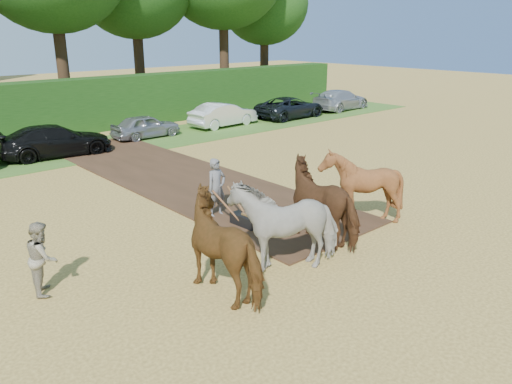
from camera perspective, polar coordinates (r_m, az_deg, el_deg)
name	(u,v)px	position (r m, az deg, el deg)	size (l,w,h in m)	color
ground	(270,240)	(14.08, 1.63, -5.54)	(120.00, 120.00, 0.00)	gold
earth_strip	(178,177)	(20.17, -8.96, 1.71)	(4.50, 17.00, 0.05)	#472D1C
grass_verge	(71,152)	(25.61, -20.43, 4.28)	(50.00, 5.00, 0.03)	#38601E
hedgerow	(34,110)	(29.53, -24.07, 8.51)	(46.00, 1.60, 3.00)	#14380F
spectator_near	(42,257)	(12.10, -23.22, -6.89)	(0.82, 0.64, 1.68)	#ADA788
plough_team	(304,210)	(13.19, 5.47, -2.08)	(7.35, 5.56, 2.24)	brown
parked_cars	(127,130)	(26.54, -14.58, 6.84)	(41.03, 3.07, 1.48)	#B3B5BA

